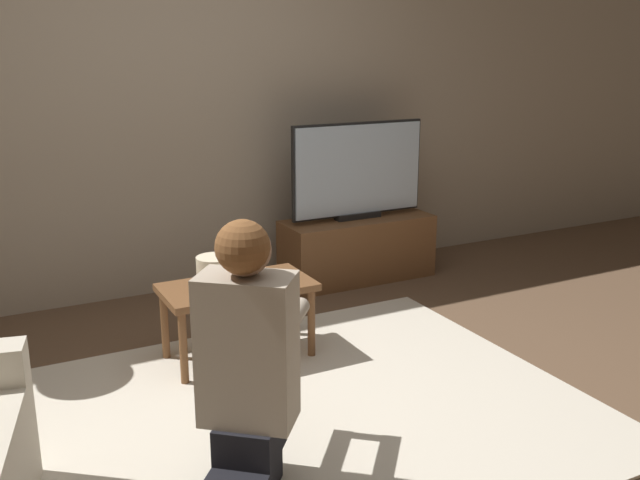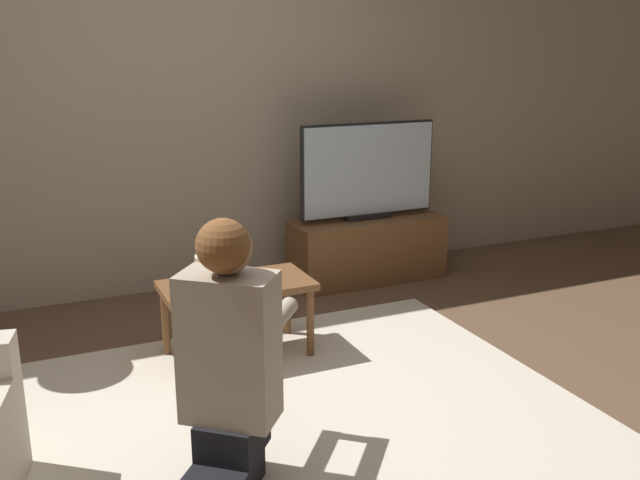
{
  "view_description": "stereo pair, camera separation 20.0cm",
  "coord_description": "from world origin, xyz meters",
  "px_view_note": "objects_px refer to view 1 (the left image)",
  "views": [
    {
      "loc": [
        -1.22,
        -2.57,
        1.61
      ],
      "look_at": [
        0.41,
        0.59,
        0.62
      ],
      "focal_mm": 40.0,
      "sensor_mm": 36.0,
      "label": 1
    },
    {
      "loc": [
        -1.04,
        -2.66,
        1.61
      ],
      "look_at": [
        0.41,
        0.59,
        0.62
      ],
      "focal_mm": 40.0,
      "sensor_mm": 36.0,
      "label": 2
    }
  ],
  "objects_px": {
    "coffee_table": "(237,294)",
    "table_lamp": "(215,270)",
    "person_kneeling": "(246,361)",
    "tv": "(358,170)"
  },
  "relations": [
    {
      "from": "coffee_table",
      "to": "table_lamp",
      "type": "height_order",
      "value": "table_lamp"
    },
    {
      "from": "person_kneeling",
      "to": "table_lamp",
      "type": "xyz_separation_m",
      "value": [
        0.24,
        1.03,
        0.01
      ]
    },
    {
      "from": "coffee_table",
      "to": "person_kneeling",
      "type": "height_order",
      "value": "person_kneeling"
    },
    {
      "from": "coffee_table",
      "to": "person_kneeling",
      "type": "relative_size",
      "value": 0.76
    },
    {
      "from": "tv",
      "to": "person_kneeling",
      "type": "distance_m",
      "value": 2.5
    },
    {
      "from": "tv",
      "to": "coffee_table",
      "type": "bearing_deg",
      "value": -144.68
    },
    {
      "from": "coffee_table",
      "to": "table_lamp",
      "type": "relative_size",
      "value": 4.25
    },
    {
      "from": "coffee_table",
      "to": "table_lamp",
      "type": "distance_m",
      "value": 0.2
    },
    {
      "from": "tv",
      "to": "person_kneeling",
      "type": "xyz_separation_m",
      "value": [
        -1.58,
        -1.92,
        -0.26
      ]
    },
    {
      "from": "tv",
      "to": "table_lamp",
      "type": "xyz_separation_m",
      "value": [
        -1.34,
        -0.89,
        -0.25
      ]
    }
  ]
}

